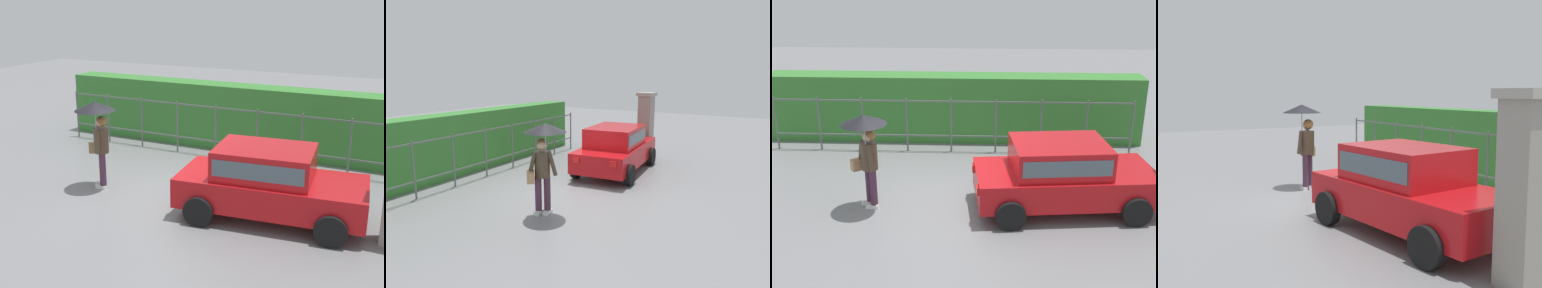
% 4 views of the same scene
% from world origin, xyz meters
% --- Properties ---
extents(ground_plane, '(40.00, 40.00, 0.00)m').
position_xyz_m(ground_plane, '(0.00, 0.00, 0.00)').
color(ground_plane, slate).
extents(car, '(3.88, 2.18, 1.48)m').
position_xyz_m(car, '(2.53, -0.18, 0.80)').
color(car, '#B71116').
rests_on(car, ground).
extents(pedestrian, '(0.92, 0.92, 2.08)m').
position_xyz_m(pedestrian, '(-1.49, -0.34, 1.51)').
color(pedestrian, '#47283D').
rests_on(pedestrian, ground).
extents(gate_pillar, '(0.60, 0.60, 2.42)m').
position_xyz_m(gate_pillar, '(4.95, -0.24, 1.24)').
color(gate_pillar, gray).
rests_on(gate_pillar, ground).
extents(fence_section, '(9.69, 0.05, 1.50)m').
position_xyz_m(fence_section, '(0.00, 3.01, 0.83)').
color(fence_section, '#59605B').
rests_on(fence_section, ground).
extents(hedge_row, '(10.64, 0.90, 1.90)m').
position_xyz_m(hedge_row, '(0.00, 4.07, 0.95)').
color(hedge_row, '#387F33').
rests_on(hedge_row, ground).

